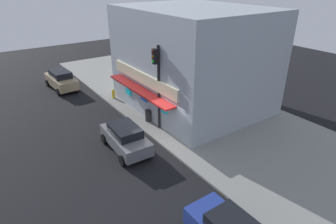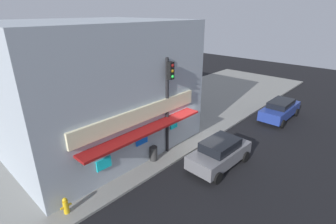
# 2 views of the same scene
# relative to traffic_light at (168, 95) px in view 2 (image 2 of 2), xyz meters

# --- Properties ---
(ground_plane) EXTENTS (65.49, 65.49, 0.00)m
(ground_plane) POSITION_rel_traffic_light_xyz_m (1.51, -1.02, -3.78)
(ground_plane) COLOR black
(sidewalk) EXTENTS (43.66, 10.60, 0.13)m
(sidewalk) POSITION_rel_traffic_light_xyz_m (1.51, 4.28, -3.72)
(sidewalk) COLOR gray
(sidewalk) RESTS_ON ground_plane
(corner_building) EXTENTS (10.85, 9.66, 7.58)m
(corner_building) POSITION_rel_traffic_light_xyz_m (-1.97, 4.54, 0.13)
(corner_building) COLOR #9EA8B2
(corner_building) RESTS_ON sidewalk
(traffic_light) EXTENTS (0.32, 0.58, 5.75)m
(traffic_light) POSITION_rel_traffic_light_xyz_m (0.00, 0.00, 0.00)
(traffic_light) COLOR black
(traffic_light) RESTS_ON sidewalk
(fire_hydrant) EXTENTS (0.47, 0.23, 0.78)m
(fire_hydrant) POSITION_rel_traffic_light_xyz_m (-6.71, -0.23, -3.28)
(fire_hydrant) COLOR gold
(fire_hydrant) RESTS_ON sidewalk
(trash_can) EXTENTS (0.45, 0.45, 0.85)m
(trash_can) POSITION_rel_traffic_light_xyz_m (-1.29, -0.01, -3.23)
(trash_can) COLOR #2D2D2D
(trash_can) RESTS_ON sidewalk
(pedestrian) EXTENTS (0.48, 0.60, 1.70)m
(pedestrian) POSITION_rel_traffic_light_xyz_m (-4.33, 0.93, -2.71)
(pedestrian) COLOR black
(pedestrian) RESTS_ON sidewalk
(potted_plant_by_doorway) EXTENTS (0.60, 0.60, 0.97)m
(potted_plant_by_doorway) POSITION_rel_traffic_light_xyz_m (0.77, 1.35, -3.08)
(potted_plant_by_doorway) COLOR brown
(potted_plant_by_doorway) RESTS_ON sidewalk
(potted_plant_by_window) EXTENTS (0.71, 0.71, 1.10)m
(potted_plant_by_window) POSITION_rel_traffic_light_xyz_m (-2.03, 1.45, -2.99)
(potted_plant_by_window) COLOR gray
(potted_plant_by_window) RESTS_ON sidewalk
(parked_car_blue) EXTENTS (4.52, 1.93, 1.55)m
(parked_car_blue) POSITION_rel_traffic_light_xyz_m (10.05, -2.99, -2.97)
(parked_car_blue) COLOR navy
(parked_car_blue) RESTS_ON ground_plane
(parked_car_grey) EXTENTS (4.07, 2.09, 1.60)m
(parked_car_grey) POSITION_rel_traffic_light_xyz_m (0.97, -3.00, -2.96)
(parked_car_grey) COLOR slate
(parked_car_grey) RESTS_ON ground_plane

